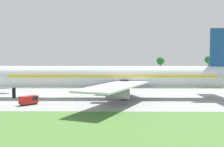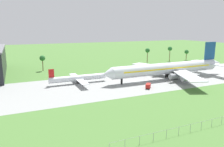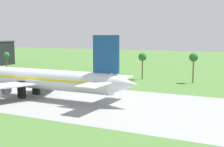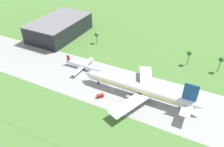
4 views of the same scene
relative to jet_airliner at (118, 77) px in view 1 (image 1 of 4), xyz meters
name	(u,v)px [view 1 (image 1 of 4)]	position (x,y,z in m)	size (l,w,h in m)	color
ground_plane	(52,97)	(-19.04, 2.17, -5.84)	(600.00, 600.00, 0.00)	#477233
taxiway_strip	(52,97)	(-19.04, 2.17, -5.83)	(320.00, 44.00, 0.02)	gray
jet_airliner	(118,77)	(0.00, 0.00, 0.00)	(78.25, 56.92, 19.39)	silver
baggage_tug	(29,100)	(-21.32, -11.70, -4.66)	(4.25, 4.47, 2.15)	black
palm_tree_row	(151,63)	(15.36, 52.00, 2.83)	(124.28, 3.60, 12.24)	brown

